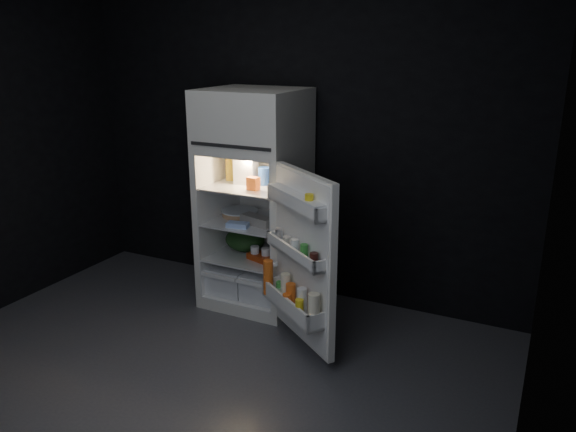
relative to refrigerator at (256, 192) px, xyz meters
The scene contains 18 objects.
floor 1.64m from the refrigerator, 82.74° to the right, with size 4.00×3.40×0.00m, color #4A4A4E.
wall_back 0.57m from the refrigerator, 66.08° to the left, with size 4.00×0.00×2.70m, color black.
wall_right 2.57m from the refrigerator, 31.35° to the right, with size 0.00×3.40×2.70m, color black.
refrigerator is the anchor object (origin of this frame).
fridge_door 0.95m from the refrigerator, 41.35° to the right, with size 0.69×0.58×1.22m.
milk_jug 0.21m from the refrigerator, 162.59° to the right, with size 0.16×0.16×0.24m, color white.
mayo_jar 0.16m from the refrigerator, ahead, with size 0.10×0.10×0.14m, color #1F4AAC.
jam_jar 0.27m from the refrigerator, ahead, with size 0.11×0.11×0.13m, color black.
amber_bottle 0.30m from the refrigerator, behind, with size 0.08×0.08×0.22m, color gold.
small_carton 0.24m from the refrigerator, 65.71° to the right, with size 0.09×0.07×0.10m, color orange.
egg_carton 0.25m from the refrigerator, 57.03° to the right, with size 0.29×0.11×0.07m, color gray.
pie 0.27m from the refrigerator, behind, with size 0.29×0.29×0.04m, color #A67E58.
flat_package 0.34m from the refrigerator, 94.47° to the right, with size 0.17×0.09×0.04m, color #9AB8EF.
wrapped_pkg 0.35m from the refrigerator, 31.39° to the left, with size 0.13×0.10×0.05m, color #F4ECC8.
produce_bag 0.45m from the refrigerator, behind, with size 0.35×0.29×0.20m, color #193815.
yogurt_tray 0.54m from the refrigerator, 48.54° to the right, with size 0.23×0.12×0.05m, color #A3320D.
small_can_red 0.51m from the refrigerator, 27.60° to the left, with size 0.07×0.07×0.09m, color #A3320D.
small_can_silver 0.54m from the refrigerator, 36.54° to the left, with size 0.06×0.06×0.09m, color silver.
Camera 1 is at (2.02, -2.53, 2.12)m, focal length 35.00 mm.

